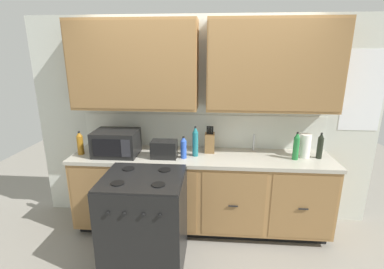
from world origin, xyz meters
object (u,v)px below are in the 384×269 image
(bottle_teal, at_px, (195,142))
(microwave, at_px, (116,143))
(stove_range, at_px, (145,221))
(bottle_dark, at_px, (320,146))
(toaster, at_px, (164,149))
(bottle_amber, at_px, (80,143))
(knife_block, at_px, (210,142))
(bottle_blue, at_px, (184,148))
(paper_towel_roll, at_px, (305,146))
(bottle_green, at_px, (296,146))

(bottle_teal, bearing_deg, microwave, -177.83)
(stove_range, relative_size, bottle_dark, 3.31)
(toaster, bearing_deg, bottle_amber, 178.29)
(knife_block, relative_size, bottle_blue, 1.27)
(paper_towel_roll, bearing_deg, bottle_teal, -177.35)
(stove_range, relative_size, bottle_amber, 3.56)
(stove_range, xyz_separation_m, toaster, (0.11, 0.53, 0.56))
(bottle_dark, height_order, bottle_teal, bottle_teal)
(knife_block, xyz_separation_m, bottle_teal, (-0.16, -0.14, 0.05))
(bottle_teal, bearing_deg, bottle_amber, -177.86)
(knife_block, bearing_deg, bottle_teal, -137.84)
(knife_block, height_order, paper_towel_roll, knife_block)
(microwave, bearing_deg, bottle_teal, 2.17)
(toaster, bearing_deg, knife_block, 23.99)
(microwave, relative_size, bottle_teal, 1.42)
(paper_towel_roll, distance_m, bottle_teal, 1.20)
(toaster, height_order, bottle_amber, bottle_amber)
(bottle_amber, bearing_deg, bottle_green, 0.59)
(bottle_amber, distance_m, bottle_blue, 1.18)
(stove_range, distance_m, bottle_dark, 2.00)
(microwave, xyz_separation_m, knife_block, (1.04, 0.18, -0.02))
(bottle_amber, bearing_deg, bottle_teal, 2.14)
(paper_towel_roll, relative_size, bottle_amber, 0.97)
(knife_block, height_order, bottle_blue, knife_block)
(microwave, relative_size, toaster, 1.71)
(bottle_blue, bearing_deg, bottle_dark, 4.35)
(stove_range, xyz_separation_m, paper_towel_roll, (1.65, 0.67, 0.59))
(paper_towel_roll, relative_size, bottle_dark, 0.91)
(toaster, distance_m, knife_block, 0.54)
(stove_range, bearing_deg, bottle_blue, 58.63)
(knife_block, height_order, bottle_amber, knife_block)
(bottle_dark, bearing_deg, toaster, -176.24)
(bottle_amber, bearing_deg, knife_block, 7.48)
(knife_block, height_order, bottle_teal, bottle_teal)
(microwave, distance_m, bottle_teal, 0.89)
(bottle_dark, distance_m, bottle_blue, 1.48)
(microwave, xyz_separation_m, toaster, (0.55, -0.04, -0.04))
(bottle_green, relative_size, bottle_teal, 0.90)
(paper_towel_roll, relative_size, bottle_blue, 1.06)
(bottle_dark, bearing_deg, knife_block, 174.81)
(paper_towel_roll, bearing_deg, microwave, -177.55)
(paper_towel_roll, bearing_deg, bottle_blue, -174.23)
(paper_towel_roll, height_order, bottle_blue, paper_towel_roll)
(bottle_blue, height_order, bottle_green, bottle_green)
(bottle_blue, relative_size, bottle_green, 0.80)
(bottle_green, bearing_deg, microwave, -179.71)
(bottle_amber, bearing_deg, bottle_blue, -1.45)
(stove_range, bearing_deg, bottle_amber, 146.54)
(knife_block, bearing_deg, microwave, -170.41)
(bottle_teal, bearing_deg, bottle_dark, 1.44)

